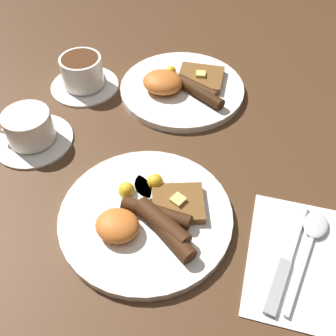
# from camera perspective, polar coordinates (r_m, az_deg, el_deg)

# --- Properties ---
(ground_plane) EXTENTS (3.00, 3.00, 0.00)m
(ground_plane) POSITION_cam_1_polar(r_m,az_deg,el_deg) (0.64, -3.21, -7.38)
(ground_plane) COLOR #4C301C
(breakfast_plate_near) EXTENTS (0.28, 0.28, 0.05)m
(breakfast_plate_near) POSITION_cam_1_polar(r_m,az_deg,el_deg) (0.63, -3.06, -6.87)
(breakfast_plate_near) COLOR white
(breakfast_plate_near) RESTS_ON ground_plane
(breakfast_plate_far) EXTENTS (0.27, 0.27, 0.05)m
(breakfast_plate_far) POSITION_cam_1_polar(r_m,az_deg,el_deg) (0.86, 1.96, 11.71)
(breakfast_plate_far) COLOR white
(breakfast_plate_far) RESTS_ON ground_plane
(teacup_near) EXTENTS (0.15, 0.15, 0.07)m
(teacup_near) POSITION_cam_1_polar(r_m,az_deg,el_deg) (0.78, -19.45, 5.21)
(teacup_near) COLOR white
(teacup_near) RESTS_ON ground_plane
(teacup_far) EXTENTS (0.15, 0.15, 0.07)m
(teacup_far) POSITION_cam_1_polar(r_m,az_deg,el_deg) (0.89, -12.25, 13.15)
(teacup_far) COLOR white
(teacup_far) RESTS_ON ground_plane
(napkin) EXTENTS (0.16, 0.22, 0.01)m
(napkin) POSITION_cam_1_polar(r_m,az_deg,el_deg) (0.63, 17.98, -12.43)
(napkin) COLOR white
(napkin) RESTS_ON ground_plane
(knife) EXTENTS (0.04, 0.20, 0.01)m
(knife) POSITION_cam_1_polar(r_m,az_deg,el_deg) (0.62, 16.71, -12.85)
(knife) COLOR silver
(knife) RESTS_ON napkin
(spoon) EXTENTS (0.05, 0.19, 0.01)m
(spoon) POSITION_cam_1_polar(r_m,az_deg,el_deg) (0.65, 20.27, -8.92)
(spoon) COLOR silver
(spoon) RESTS_ON napkin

